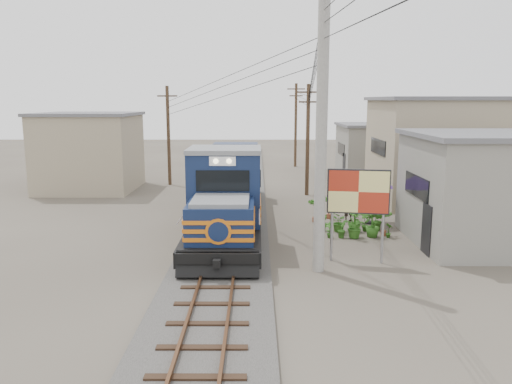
{
  "coord_description": "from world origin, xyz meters",
  "views": [
    {
      "loc": [
        1.32,
        -17.53,
        6.0
      ],
      "look_at": [
        1.27,
        3.09,
        2.2
      ],
      "focal_mm": 35.0,
      "sensor_mm": 36.0,
      "label": 1
    }
  ],
  "objects_px": {
    "market_umbrella": "(372,181)",
    "vendor": "(348,204)",
    "locomotive": "(230,190)",
    "billboard": "(358,194)"
  },
  "relations": [
    {
      "from": "locomotive",
      "to": "market_umbrella",
      "type": "height_order",
      "value": "locomotive"
    },
    {
      "from": "billboard",
      "to": "market_umbrella",
      "type": "xyz_separation_m",
      "value": [
        1.85,
        5.97,
        -0.49
      ]
    },
    {
      "from": "locomotive",
      "to": "billboard",
      "type": "bearing_deg",
      "value": -48.52
    },
    {
      "from": "vendor",
      "to": "billboard",
      "type": "bearing_deg",
      "value": 47.7
    },
    {
      "from": "market_umbrella",
      "to": "vendor",
      "type": "bearing_deg",
      "value": 160.57
    },
    {
      "from": "billboard",
      "to": "vendor",
      "type": "distance_m",
      "value": 6.6
    },
    {
      "from": "locomotive",
      "to": "vendor",
      "type": "height_order",
      "value": "locomotive"
    },
    {
      "from": "billboard",
      "to": "market_umbrella",
      "type": "height_order",
      "value": "billboard"
    },
    {
      "from": "vendor",
      "to": "market_umbrella",
      "type": "bearing_deg",
      "value": 125.62
    },
    {
      "from": "locomotive",
      "to": "market_umbrella",
      "type": "distance_m",
      "value": 6.91
    }
  ]
}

